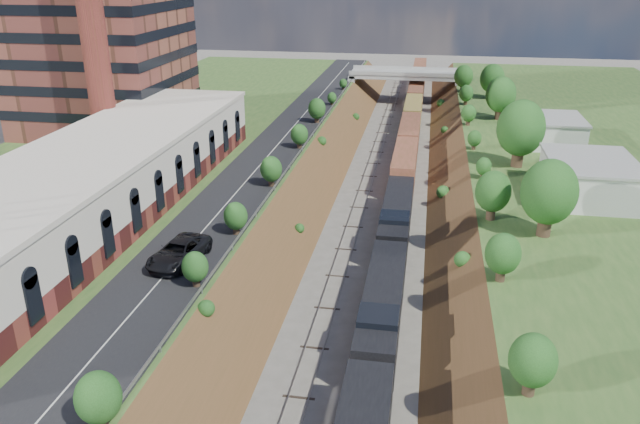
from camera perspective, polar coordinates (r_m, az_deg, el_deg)
platform_left at (r=90.60m, az=-15.65°, el=3.81°), size 44.00×180.00×5.00m
embankment_left at (r=84.55m, az=-1.84°, el=1.55°), size 10.00×180.00×10.00m
embankment_right at (r=83.16m, az=13.18°, el=0.60°), size 10.00×180.00×10.00m
rail_left_track at (r=83.31m, az=3.83°, el=1.26°), size 1.58×180.00×0.18m
rail_right_track at (r=82.98m, az=7.40°, el=1.03°), size 1.58×180.00×0.18m
road at (r=83.92m, az=-4.90°, el=4.96°), size 8.00×180.00×0.10m
guardrail at (r=82.67m, az=-2.18°, el=5.13°), size 0.10×171.00×0.70m
commercial_building at (r=68.07m, az=-19.98°, el=2.66°), size 14.30×62.30×7.00m
smokestack at (r=84.46m, az=-20.37°, el=17.65°), size 3.20×3.20×40.00m
overpass at (r=141.79m, az=7.78°, el=11.80°), size 24.50×8.30×7.40m
white_building_near at (r=75.33m, az=23.42°, el=2.75°), size 9.00×12.00×4.00m
white_building_far at (r=95.97m, az=20.39°, el=6.92°), size 8.00×10.00×3.60m
tree_right_large at (r=62.08m, az=20.21°, el=1.67°), size 5.25×5.25×7.61m
tree_left_crest at (r=46.97m, az=-12.86°, el=-7.20°), size 2.45×2.45×3.55m
freight_train at (r=103.82m, az=8.14°, el=6.79°), size 3.18×161.61×4.72m
suv at (r=55.44m, az=-12.78°, el=-3.59°), size 4.29×7.47×1.96m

